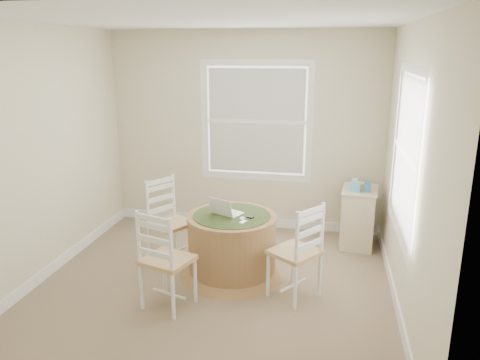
% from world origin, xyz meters
% --- Properties ---
extents(room, '(3.64, 3.64, 2.64)m').
position_xyz_m(room, '(0.17, 0.16, 1.30)').
color(room, '#816752').
rests_on(room, ground).
extents(round_table, '(1.13, 1.13, 0.68)m').
position_xyz_m(round_table, '(0.13, 0.32, 0.37)').
color(round_table, '#936542').
rests_on(round_table, ground).
extents(chair_left, '(0.56, 0.57, 0.95)m').
position_xyz_m(chair_left, '(-0.59, 0.48, 0.47)').
color(chair_left, white).
rests_on(chair_left, ground).
extents(chair_near, '(0.52, 0.51, 0.95)m').
position_xyz_m(chair_near, '(-0.32, -0.42, 0.47)').
color(chair_near, white).
rests_on(chair_near, ground).
extents(chair_right, '(0.57, 0.58, 0.95)m').
position_xyz_m(chair_right, '(0.83, -0.02, 0.47)').
color(chair_right, white).
rests_on(chair_right, ground).
extents(laptop, '(0.38, 0.36, 0.21)m').
position_xyz_m(laptop, '(0.07, 0.35, 0.70)').
color(laptop, white).
rests_on(laptop, round_table).
extents(mouse, '(0.08, 0.10, 0.03)m').
position_xyz_m(mouse, '(0.26, 0.23, 0.68)').
color(mouse, white).
rests_on(mouse, round_table).
extents(phone, '(0.07, 0.10, 0.02)m').
position_xyz_m(phone, '(0.29, 0.14, 0.67)').
color(phone, '#B7BABF').
rests_on(phone, round_table).
extents(keys, '(0.07, 0.07, 0.02)m').
position_xyz_m(keys, '(0.34, 0.28, 0.68)').
color(keys, black).
rests_on(keys, round_table).
extents(corner_chest, '(0.46, 0.59, 0.73)m').
position_xyz_m(corner_chest, '(1.49, 1.38, 0.37)').
color(corner_chest, beige).
rests_on(corner_chest, ground).
extents(tissue_box, '(0.13, 0.13, 0.10)m').
position_xyz_m(tissue_box, '(1.43, 1.29, 0.78)').
color(tissue_box, '#5E9ED7').
rests_on(tissue_box, corner_chest).
extents(box_yellow, '(0.16, 0.11, 0.06)m').
position_xyz_m(box_yellow, '(1.55, 1.44, 0.76)').
color(box_yellow, '#EFCC54').
rests_on(box_yellow, corner_chest).
extents(box_blue, '(0.09, 0.09, 0.12)m').
position_xyz_m(box_blue, '(1.56, 1.28, 0.79)').
color(box_blue, '#34629C').
rests_on(box_blue, corner_chest).
extents(cup_cream, '(0.07, 0.07, 0.09)m').
position_xyz_m(cup_cream, '(1.44, 1.51, 0.78)').
color(cup_cream, beige).
rests_on(cup_cream, corner_chest).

